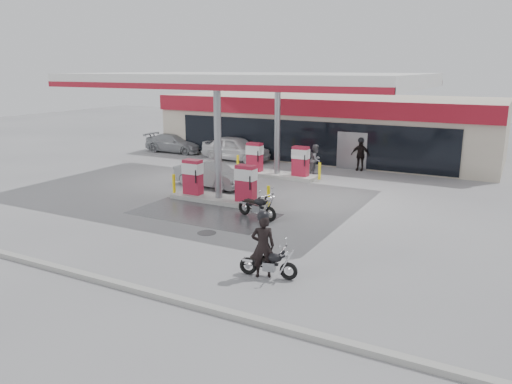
{
  "coord_description": "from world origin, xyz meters",
  "views": [
    {
      "loc": [
        11.74,
        -16.37,
        5.85
      ],
      "look_at": [
        2.94,
        0.06,
        1.2
      ],
      "focal_mm": 35.0,
      "sensor_mm": 36.0,
      "label": 1
    }
  ],
  "objects_px": {
    "attendant": "(316,160)",
    "parked_car_right": "(419,160)",
    "parked_motorcycle": "(257,207)",
    "sedan_white": "(236,148)",
    "biker_main": "(263,246)",
    "pump_island_far": "(277,164)",
    "hatchback_silver": "(210,174)",
    "biker_walking": "(360,155)",
    "parked_car_left": "(175,143)",
    "main_motorcycle": "(269,264)",
    "pump_island_near": "(219,186)"
  },
  "relations": [
    {
      "from": "parked_car_right",
      "to": "sedan_white",
      "type": "bearing_deg",
      "value": 100.94
    },
    {
      "from": "parked_car_right",
      "to": "biker_walking",
      "type": "height_order",
      "value": "biker_walking"
    },
    {
      "from": "parked_motorcycle",
      "to": "parked_car_right",
      "type": "height_order",
      "value": "parked_car_right"
    },
    {
      "from": "pump_island_far",
      "to": "biker_main",
      "type": "height_order",
      "value": "biker_main"
    },
    {
      "from": "main_motorcycle",
      "to": "parked_car_right",
      "type": "height_order",
      "value": "parked_car_right"
    },
    {
      "from": "pump_island_far",
      "to": "parked_car_left",
      "type": "xyz_separation_m",
      "value": [
        -10.0,
        4.0,
        -0.06
      ]
    },
    {
      "from": "sedan_white",
      "to": "attendant",
      "type": "distance_m",
      "value": 6.48
    },
    {
      "from": "pump_island_far",
      "to": "biker_walking",
      "type": "relative_size",
      "value": 2.82
    },
    {
      "from": "pump_island_far",
      "to": "parked_car_right",
      "type": "height_order",
      "value": "pump_island_far"
    },
    {
      "from": "parked_motorcycle",
      "to": "sedan_white",
      "type": "xyz_separation_m",
      "value": [
        -7.28,
        10.68,
        0.34
      ]
    },
    {
      "from": "parked_motorcycle",
      "to": "sedan_white",
      "type": "bearing_deg",
      "value": 138.3
    },
    {
      "from": "pump_island_near",
      "to": "biker_walking",
      "type": "relative_size",
      "value": 2.82
    },
    {
      "from": "hatchback_silver",
      "to": "parked_motorcycle",
      "type": "bearing_deg",
      "value": -120.4
    },
    {
      "from": "biker_main",
      "to": "parked_car_left",
      "type": "height_order",
      "value": "biker_main"
    },
    {
      "from": "biker_main",
      "to": "parked_car_right",
      "type": "relative_size",
      "value": 0.48
    },
    {
      "from": "attendant",
      "to": "hatchback_silver",
      "type": "height_order",
      "value": "attendant"
    },
    {
      "from": "sedan_white",
      "to": "parked_car_right",
      "type": "bearing_deg",
      "value": -70.78
    },
    {
      "from": "parked_motorcycle",
      "to": "hatchback_silver",
      "type": "distance_m",
      "value": 5.93
    },
    {
      "from": "hatchback_silver",
      "to": "biker_walking",
      "type": "height_order",
      "value": "biker_walking"
    },
    {
      "from": "sedan_white",
      "to": "biker_walking",
      "type": "distance_m",
      "value": 8.09
    },
    {
      "from": "parked_motorcycle",
      "to": "parked_car_left",
      "type": "bearing_deg",
      "value": 152.03
    },
    {
      "from": "biker_main",
      "to": "parked_motorcycle",
      "type": "height_order",
      "value": "biker_main"
    },
    {
      "from": "main_motorcycle",
      "to": "parked_car_left",
      "type": "relative_size",
      "value": 0.39
    },
    {
      "from": "hatchback_silver",
      "to": "biker_walking",
      "type": "relative_size",
      "value": 2.17
    },
    {
      "from": "pump_island_near",
      "to": "main_motorcycle",
      "type": "xyz_separation_m",
      "value": [
        5.78,
        -6.45,
        -0.31
      ]
    },
    {
      "from": "pump_island_far",
      "to": "sedan_white",
      "type": "xyz_separation_m",
      "value": [
        -4.52,
        3.2,
        0.08
      ]
    },
    {
      "from": "biker_main",
      "to": "biker_walking",
      "type": "bearing_deg",
      "value": -113.45
    },
    {
      "from": "parked_car_right",
      "to": "biker_walking",
      "type": "distance_m",
      "value": 3.71
    },
    {
      "from": "biker_walking",
      "to": "parked_car_left",
      "type": "bearing_deg",
      "value": 175.54
    },
    {
      "from": "biker_main",
      "to": "pump_island_near",
      "type": "bearing_deg",
      "value": -79.85
    },
    {
      "from": "pump_island_far",
      "to": "sedan_white",
      "type": "relative_size",
      "value": 1.11
    },
    {
      "from": "sedan_white",
      "to": "attendant",
      "type": "relative_size",
      "value": 2.7
    },
    {
      "from": "pump_island_far",
      "to": "hatchback_silver",
      "type": "height_order",
      "value": "pump_island_far"
    },
    {
      "from": "pump_island_far",
      "to": "main_motorcycle",
      "type": "distance_m",
      "value": 13.73
    },
    {
      "from": "main_motorcycle",
      "to": "parked_car_right",
      "type": "distance_m",
      "value": 18.47
    },
    {
      "from": "pump_island_near",
      "to": "attendant",
      "type": "distance_m",
      "value": 7.62
    },
    {
      "from": "attendant",
      "to": "parked_car_right",
      "type": "xyz_separation_m",
      "value": [
        4.8,
        4.58,
        -0.33
      ]
    },
    {
      "from": "parked_car_right",
      "to": "attendant",
      "type": "bearing_deg",
      "value": 130.36
    },
    {
      "from": "attendant",
      "to": "parked_car_right",
      "type": "relative_size",
      "value": 0.45
    },
    {
      "from": "main_motorcycle",
      "to": "hatchback_silver",
      "type": "distance_m",
      "value": 11.57
    },
    {
      "from": "parked_motorcycle",
      "to": "parked_car_left",
      "type": "height_order",
      "value": "parked_car_left"
    },
    {
      "from": "attendant",
      "to": "parked_motorcycle",
      "type": "bearing_deg",
      "value": -168.78
    },
    {
      "from": "hatchback_silver",
      "to": "parked_car_left",
      "type": "xyz_separation_m",
      "value": [
        -8.11,
        7.8,
        -0.0
      ]
    },
    {
      "from": "attendant",
      "to": "biker_walking",
      "type": "bearing_deg",
      "value": -33.04
    },
    {
      "from": "hatchback_silver",
      "to": "parked_car_left",
      "type": "relative_size",
      "value": 0.89
    },
    {
      "from": "sedan_white",
      "to": "parked_car_right",
      "type": "xyz_separation_m",
      "value": [
        11.03,
        2.8,
        -0.26
      ]
    },
    {
      "from": "biker_walking",
      "to": "pump_island_far",
      "type": "bearing_deg",
      "value": -136.6
    },
    {
      "from": "attendant",
      "to": "main_motorcycle",
      "type": "bearing_deg",
      "value": -159.14
    },
    {
      "from": "attendant",
      "to": "hatchback_silver",
      "type": "relative_size",
      "value": 0.43
    },
    {
      "from": "main_motorcycle",
      "to": "parked_car_right",
      "type": "relative_size",
      "value": 0.45
    }
  ]
}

